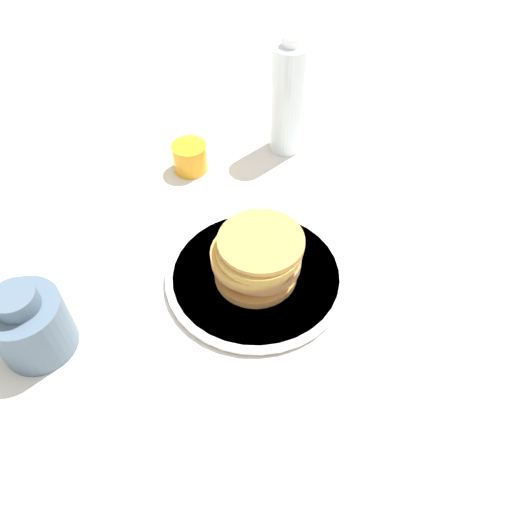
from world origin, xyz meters
name	(u,v)px	position (x,y,z in m)	size (l,w,h in m)	color
ground_plane	(263,275)	(0.00, 0.00, 0.00)	(4.00, 4.00, 0.00)	silver
plate	(256,275)	(0.01, -0.01, 0.01)	(0.29, 0.29, 0.01)	white
pancake_stack	(256,257)	(0.01, -0.01, 0.05)	(0.14, 0.14, 0.08)	#BB8041
juice_glass	(190,157)	(-0.16, -0.26, 0.03)	(0.07, 0.07, 0.06)	orange
cream_jug	(30,324)	(0.28, -0.21, 0.05)	(0.11, 0.11, 0.12)	#4C6075
water_bottle_near	(288,99)	(-0.32, -0.13, 0.11)	(0.07, 0.07, 0.24)	silver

